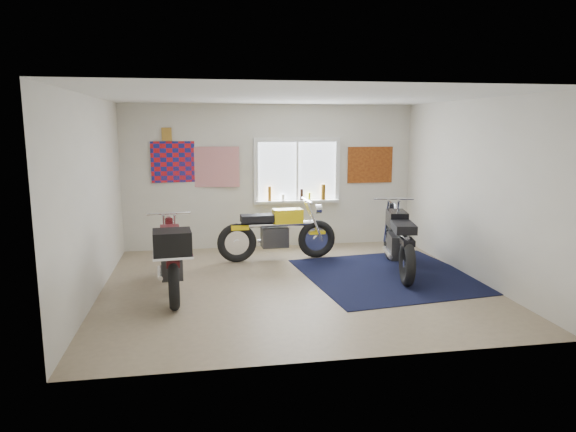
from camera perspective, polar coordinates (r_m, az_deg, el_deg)
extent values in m
plane|color=#9E896B|center=(7.61, 0.73, -7.62)|extent=(5.50, 5.50, 0.00)
plane|color=white|center=(7.26, 0.78, 13.14)|extent=(5.50, 5.50, 0.00)
plane|color=silver|center=(9.76, -1.91, 4.40)|extent=(5.50, 0.00, 5.50)
plane|color=silver|center=(4.90, 6.04, -1.26)|extent=(5.50, 0.00, 5.50)
plane|color=silver|center=(7.33, -20.90, 1.88)|extent=(0.00, 5.00, 5.00)
plane|color=silver|center=(8.26, 19.89, 2.78)|extent=(0.00, 5.00, 5.00)
cube|color=black|center=(8.19, 11.16, -6.48)|extent=(2.79, 2.88, 0.01)
cube|color=white|center=(9.82, 1.00, 5.02)|extent=(1.50, 0.02, 1.10)
cube|color=white|center=(9.77, 1.03, 8.46)|extent=(1.66, 0.06, 0.08)
cube|color=white|center=(9.87, 1.01, 1.60)|extent=(1.66, 0.06, 0.08)
cube|color=white|center=(9.69, -3.59, 4.93)|extent=(0.08, 0.06, 1.10)
cube|color=white|center=(9.98, 5.50, 5.06)|extent=(0.08, 0.06, 1.10)
cube|color=white|center=(9.81, 1.02, 5.01)|extent=(0.04, 0.06, 1.10)
cube|color=white|center=(9.81, 1.07, 1.66)|extent=(1.60, 0.16, 0.04)
cylinder|color=#975B16|center=(9.70, -2.06, 2.51)|extent=(0.07, 0.07, 0.28)
cylinder|color=silver|center=(9.74, -0.55, 2.08)|extent=(0.06, 0.06, 0.12)
cylinder|color=black|center=(9.80, 1.53, 2.42)|extent=(0.06, 0.06, 0.22)
cylinder|color=yellow|center=(9.84, 2.40, 2.21)|extent=(0.05, 0.05, 0.14)
cylinder|color=brown|center=(9.89, 3.94, 2.70)|extent=(0.09, 0.09, 0.30)
plane|color=red|center=(9.64, -12.02, 5.90)|extent=(1.00, 0.07, 1.00)
plane|color=red|center=(9.62, -8.12, 5.42)|extent=(0.90, 0.09, 0.90)
cube|color=#A97B30|center=(9.63, -13.33, 8.83)|extent=(0.18, 0.02, 0.24)
cube|color=#A54C14|center=(10.18, 9.10, 5.63)|extent=(0.90, 0.03, 0.70)
torus|color=black|center=(9.07, 3.20, -2.56)|extent=(0.68, 0.17, 0.68)
torus|color=black|center=(8.79, -5.69, -3.00)|extent=(0.68, 0.17, 0.68)
cylinder|color=white|center=(9.07, 3.20, -2.56)|extent=(0.12, 0.11, 0.11)
cylinder|color=white|center=(8.79, -5.69, -3.00)|extent=(0.12, 0.11, 0.11)
cylinder|color=white|center=(8.84, -1.18, -0.94)|extent=(1.27, 0.16, 0.09)
cube|color=#29292B|center=(8.88, -1.50, -2.36)|extent=(0.47, 0.31, 0.34)
cylinder|color=white|center=(9.05, -1.69, -2.77)|extent=(0.56, 0.10, 0.07)
cube|color=yellow|center=(8.85, -0.04, 0.01)|extent=(0.52, 0.29, 0.24)
cube|color=black|center=(8.76, -3.45, -0.26)|extent=(0.57, 0.31, 0.12)
cube|color=yellow|center=(8.74, -5.40, -1.24)|extent=(0.31, 0.18, 0.08)
cube|color=yellow|center=(9.04, 3.21, -1.82)|extent=(0.29, 0.16, 0.05)
cylinder|color=white|center=(8.89, 2.12, 1.76)|extent=(0.07, 0.63, 0.04)
cylinder|color=white|center=(8.97, 3.36, 0.78)|extent=(0.11, 0.17, 0.16)
torus|color=black|center=(9.09, 11.27, -2.70)|extent=(0.27, 0.69, 0.68)
torus|color=black|center=(7.66, 13.10, -5.17)|extent=(0.27, 0.69, 0.68)
cylinder|color=white|center=(9.09, 11.27, -2.70)|extent=(0.13, 0.14, 0.12)
cylinder|color=white|center=(7.66, 13.10, -5.17)|extent=(0.13, 0.14, 0.12)
cylinder|color=white|center=(8.30, 12.19, -1.59)|extent=(0.36, 1.35, 0.10)
cube|color=#29292B|center=(8.30, 12.20, -3.27)|extent=(0.39, 0.53, 0.37)
cylinder|color=white|center=(8.29, 11.00, -4.00)|extent=(0.19, 0.60, 0.08)
cube|color=black|center=(8.46, 12.00, -0.33)|extent=(0.38, 0.58, 0.26)
cube|color=black|center=(7.91, 12.71, -1.22)|extent=(0.41, 0.64, 0.13)
cube|color=black|center=(7.63, 13.12, -2.80)|extent=(0.23, 0.35, 0.09)
cube|color=black|center=(9.07, 11.30, -1.90)|extent=(0.21, 0.33, 0.05)
cylinder|color=white|center=(8.77, 11.65, 1.90)|extent=(0.66, 0.17, 0.04)
cylinder|color=white|center=(9.01, 11.38, 1.01)|extent=(0.19, 0.14, 0.17)
torus|color=black|center=(8.05, -12.95, -4.49)|extent=(0.19, 0.67, 0.66)
torus|color=black|center=(6.68, -12.58, -7.47)|extent=(0.19, 0.67, 0.66)
cylinder|color=white|center=(8.05, -12.95, -4.49)|extent=(0.11, 0.12, 0.11)
cylinder|color=white|center=(6.68, -12.58, -7.47)|extent=(0.11, 0.12, 0.11)
cylinder|color=white|center=(7.28, -12.88, -3.54)|extent=(0.20, 1.28, 0.09)
cube|color=#29292B|center=(7.29, -12.80, -5.34)|extent=(0.32, 0.48, 0.34)
cylinder|color=white|center=(7.32, -14.04, -6.16)|extent=(0.12, 0.56, 0.07)
cube|color=#440A0D|center=(7.43, -12.96, -2.15)|extent=(0.31, 0.53, 0.24)
cube|color=black|center=(6.91, -12.82, -3.23)|extent=(0.33, 0.58, 0.12)
cube|color=#440A0D|center=(6.65, -12.69, -5.01)|extent=(0.19, 0.32, 0.08)
cube|color=#440A0D|center=(8.02, -12.99, -3.65)|extent=(0.17, 0.29, 0.05)
cylinder|color=white|center=(7.72, -13.12, 0.28)|extent=(0.63, 0.09, 0.04)
cylinder|color=white|center=(7.95, -13.11, -0.63)|extent=(0.17, 0.11, 0.16)
cube|color=black|center=(6.43, -12.74, -2.91)|extent=(0.49, 0.46, 0.30)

